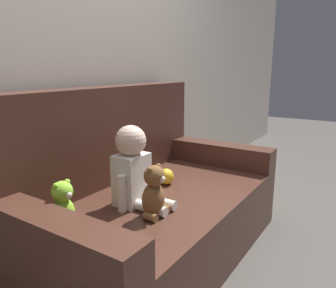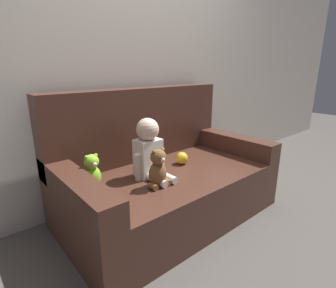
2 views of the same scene
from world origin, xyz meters
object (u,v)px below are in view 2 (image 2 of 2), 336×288
at_px(person_baby, 149,150).
at_px(teddy_bear_brown, 158,169).
at_px(plush_toy_side, 92,172).
at_px(couch, 163,175).
at_px(toy_ball, 182,158).

height_order(person_baby, teddy_bear_brown, person_baby).
bearing_deg(teddy_bear_brown, plush_toy_side, 144.00).
relative_size(couch, plush_toy_side, 6.96).
bearing_deg(couch, toy_ball, -20.02).
relative_size(teddy_bear_brown, plush_toy_side, 1.11).
bearing_deg(plush_toy_side, person_baby, -10.72).
bearing_deg(teddy_bear_brown, person_baby, 71.34).
relative_size(plush_toy_side, toy_ball, 2.36).
relative_size(person_baby, plush_toy_side, 1.81).
height_order(couch, person_baby, couch).
height_order(person_baby, plush_toy_side, person_baby).
bearing_deg(person_baby, plush_toy_side, 169.28).
xyz_separation_m(person_baby, toy_ball, (0.34, 0.03, -0.14)).
relative_size(couch, person_baby, 3.85).
distance_m(teddy_bear_brown, toy_ball, 0.45).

